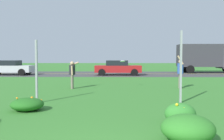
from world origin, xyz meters
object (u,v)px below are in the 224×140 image
Objects in this scene: sign_post_by_roadside at (181,67)px; person_catcher_blue_shirt at (180,71)px; car_silver_center_left at (9,68)px; box_truck_gray at (207,57)px; sign_post_near_path at (37,72)px; frisbee_white at (123,61)px; car_red_center_right at (118,68)px; person_thrower_dark_shirt at (72,72)px.

sign_post_by_roadside reaches higher than person_catcher_blue_shirt.
box_truck_gray is (20.85, 3.81, 1.06)m from car_silver_center_left.
frisbee_white is at bearing 53.41° from sign_post_near_path.
frisbee_white is 0.06× the size of car_red_center_right.
box_truck_gray reaches higher than sign_post_near_path.
person_catcher_blue_shirt reaches higher than frisbee_white.
sign_post_by_roadside reaches higher than sign_post_near_path.
box_truck_gray is at bearing 64.98° from person_catcher_blue_shirt.
sign_post_by_roadside is at bearing -40.76° from person_thrower_dark_shirt.
sign_post_near_path is at bearing -178.60° from sign_post_by_roadside.
car_silver_center_left is at bearing 116.80° from sign_post_near_path.
sign_post_by_roadside is at bearing -81.03° from car_red_center_right.
box_truck_gray is (13.27, 18.81, 0.59)m from sign_post_near_path.
sign_post_near_path is 8.58× the size of frisbee_white.
car_silver_center_left is (-14.24, 10.33, -0.24)m from person_catcher_blue_shirt.
frisbee_white is (-2.12, 4.46, 0.15)m from sign_post_by_roadside.
car_silver_center_left is at bearing 127.59° from person_thrower_dark_shirt.
frisbee_white is 10.44m from car_red_center_right.
person_catcher_blue_shirt is 6.61× the size of frisbee_white.
sign_post_by_roadside reaches higher than car_red_center_right.
sign_post_near_path is 15.34m from car_red_center_right.
person_thrower_dark_shirt is at bearing 82.45° from sign_post_near_path.
sign_post_by_roadside is 20.22m from box_truck_gray.
sign_post_near_path is at bearing -125.20° from box_truck_gray.
person_thrower_dark_shirt is (-4.95, 4.26, -0.47)m from sign_post_by_roadside.
car_silver_center_left is (-8.16, 10.60, -0.18)m from person_thrower_dark_shirt.
person_thrower_dark_shirt is 0.23× the size of box_truck_gray.
box_truck_gray is at bearing 10.36° from car_silver_center_left.
person_catcher_blue_shirt is 15.63m from box_truck_gray.
car_red_center_right is 10.83m from box_truck_gray.
box_truck_gray is (6.60, 14.14, 0.83)m from person_catcher_blue_shirt.
frisbee_white is at bearing -178.69° from person_catcher_blue_shirt.
person_catcher_blue_shirt reaches higher than car_red_center_right.
person_catcher_blue_shirt is at bearing -71.38° from car_red_center_right.
sign_post_by_roadside is 15.06m from car_red_center_right.
person_thrower_dark_shirt is at bearing -52.41° from car_silver_center_left.
frisbee_white is 0.06× the size of car_silver_center_left.
person_catcher_blue_shirt is (1.14, 4.53, -0.41)m from sign_post_by_roadside.
person_catcher_blue_shirt is 17.60m from car_silver_center_left.
sign_post_by_roadside is 4.69m from person_catcher_blue_shirt.
person_catcher_blue_shirt is 0.41× the size of car_red_center_right.
sign_post_by_roadside is 1.49× the size of person_catcher_blue_shirt.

